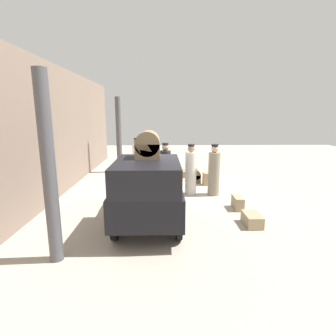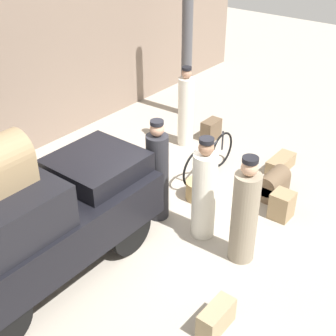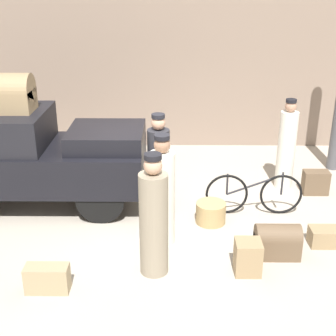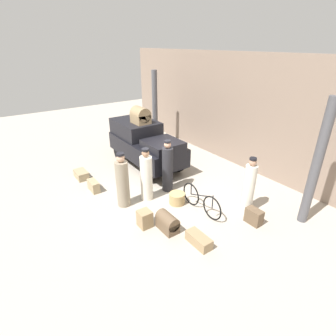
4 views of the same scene
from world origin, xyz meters
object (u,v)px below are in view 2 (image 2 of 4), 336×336
(truck, at_px, (27,224))
(porter_standing_middle, at_px, (204,193))
(porter_carrying_trunk, at_px, (158,174))
(suitcase_black_upright, at_px, (281,163))
(bicycle, at_px, (209,158))
(trunk_wicker_pale, at_px, (282,205))
(suitcase_tan_flat, at_px, (211,130))
(porter_with_bicycle, at_px, (186,110))
(suitcase_small_leather, at_px, (216,318))
(wicker_basket, at_px, (199,190))
(trunk_umber_medium, at_px, (273,184))
(porter_lifting_near_truck, at_px, (245,214))

(truck, height_order, porter_standing_middle, porter_standing_middle)
(porter_carrying_trunk, height_order, suitcase_black_upright, porter_carrying_trunk)
(bicycle, height_order, trunk_wicker_pale, bicycle)
(truck, relative_size, trunk_wicker_pale, 7.57)
(porter_carrying_trunk, bearing_deg, truck, 168.80)
(porter_standing_middle, xyz_separation_m, suitcase_tan_flat, (2.96, 1.83, -0.60))
(porter_with_bicycle, bearing_deg, truck, -170.64)
(porter_standing_middle, relative_size, suitcase_small_leather, 3.08)
(truck, distance_m, porter_with_bicycle, 4.88)
(suitcase_tan_flat, bearing_deg, suitcase_small_leather, -145.27)
(wicker_basket, bearing_deg, suitcase_black_upright, -20.87)
(porter_standing_middle, relative_size, trunk_wicker_pale, 3.61)
(suitcase_small_leather, bearing_deg, porter_with_bicycle, 41.16)
(porter_standing_middle, distance_m, porter_carrying_trunk, 0.91)
(trunk_umber_medium, bearing_deg, suitcase_black_upright, 18.49)
(porter_standing_middle, height_order, porter_carrying_trunk, porter_carrying_trunk)
(porter_carrying_trunk, distance_m, suitcase_tan_flat, 3.24)
(trunk_wicker_pale, bearing_deg, bicycle, 78.50)
(suitcase_tan_flat, relative_size, trunk_umber_medium, 0.73)
(porter_standing_middle, relative_size, porter_with_bicycle, 1.00)
(porter_carrying_trunk, height_order, suitcase_tan_flat, porter_carrying_trunk)
(bicycle, height_order, porter_standing_middle, porter_standing_middle)
(bicycle, relative_size, porter_lifting_near_truck, 0.95)
(truck, xyz_separation_m, trunk_umber_medium, (4.16, -1.76, -0.74))
(porter_with_bicycle, distance_m, suitcase_black_upright, 2.36)
(porter_standing_middle, distance_m, suitcase_black_upright, 2.80)
(porter_with_bicycle, distance_m, suitcase_tan_flat, 0.88)
(suitcase_black_upright, bearing_deg, bicycle, 136.37)
(suitcase_tan_flat, bearing_deg, suitcase_black_upright, -97.40)
(trunk_wicker_pale, xyz_separation_m, suitcase_small_leather, (-2.77, -0.46, -0.06))
(truck, distance_m, porter_lifting_near_truck, 3.17)
(porter_lifting_near_truck, distance_m, suitcase_tan_flat, 4.09)
(wicker_basket, relative_size, trunk_umber_medium, 0.77)
(truck, distance_m, trunk_wicker_pale, 4.32)
(porter_lifting_near_truck, height_order, trunk_umber_medium, porter_lifting_near_truck)
(truck, height_order, bicycle, truck)
(porter_with_bicycle, relative_size, trunk_wicker_pale, 3.61)
(wicker_basket, bearing_deg, bicycle, 22.97)
(truck, bearing_deg, porter_with_bicycle, 9.36)
(porter_carrying_trunk, bearing_deg, bicycle, 2.44)
(suitcase_black_upright, bearing_deg, truck, 164.27)
(suitcase_black_upright, bearing_deg, trunk_wicker_pale, -152.83)
(porter_with_bicycle, bearing_deg, porter_carrying_trunk, -153.31)
(porter_lifting_near_truck, relative_size, suitcase_tan_flat, 3.73)
(wicker_basket, distance_m, porter_lifting_near_truck, 1.85)
(truck, relative_size, trunk_umber_medium, 5.65)
(porter_with_bicycle, bearing_deg, suitcase_tan_flat, -31.04)
(bicycle, distance_m, porter_with_bicycle, 1.50)
(porter_with_bicycle, distance_m, suitcase_small_leather, 5.28)
(bicycle, distance_m, suitcase_tan_flat, 1.60)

